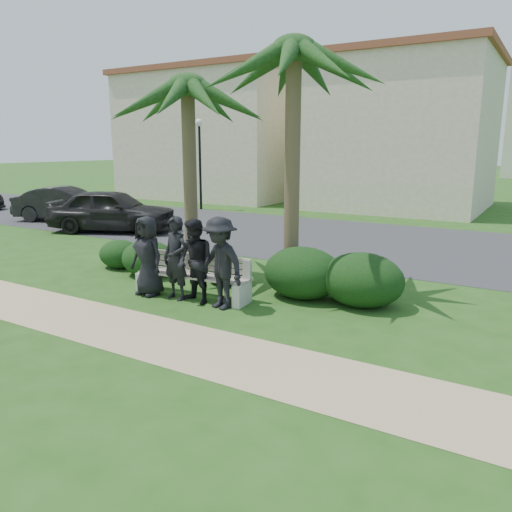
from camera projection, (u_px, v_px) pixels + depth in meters
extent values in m
plane|color=#254B15|center=(197.00, 303.00, 9.86)|extent=(160.00, 160.00, 0.00)
cube|color=tan|center=(131.00, 331.00, 8.35)|extent=(30.00, 1.60, 0.01)
cube|color=#2D2D30|center=(345.00, 239.00, 16.55)|extent=(160.00, 8.00, 0.01)
cube|color=beige|center=(220.00, 138.00, 30.20)|extent=(10.00, 8.00, 7.00)
cube|color=brown|center=(219.00, 75.00, 29.42)|extent=(10.40, 8.40, 0.30)
cube|color=beige|center=(402.00, 136.00, 24.67)|extent=(8.00, 8.00, 7.00)
cube|color=brown|center=(407.00, 58.00, 23.88)|extent=(8.40, 8.40, 0.30)
cylinder|color=black|center=(200.00, 168.00, 24.00)|extent=(0.12, 0.12, 4.00)
sphere|color=white|center=(199.00, 123.00, 23.54)|extent=(0.36, 0.36, 0.36)
cube|color=#A6998C|center=(192.00, 276.00, 10.10)|extent=(2.47, 0.80, 0.04)
cube|color=#A6998C|center=(199.00, 262.00, 10.25)|extent=(2.42, 0.29, 0.28)
cube|color=beige|center=(151.00, 280.00, 10.72)|extent=(0.22, 0.57, 0.45)
cube|color=beige|center=(239.00, 296.00, 9.58)|extent=(0.22, 0.57, 0.45)
imported|color=black|center=(148.00, 256.00, 10.24)|extent=(0.85, 0.60, 1.65)
imported|color=black|center=(176.00, 258.00, 9.94)|extent=(0.66, 0.48, 1.68)
imported|color=black|center=(195.00, 262.00, 9.68)|extent=(0.93, 0.80, 1.66)
imported|color=black|center=(220.00, 263.00, 9.36)|extent=(1.26, 0.90, 1.76)
ellipsoid|color=black|center=(120.00, 253.00, 12.65)|extent=(1.13, 0.94, 0.74)
ellipsoid|color=black|center=(148.00, 258.00, 11.85)|extent=(1.34, 1.11, 0.88)
ellipsoid|color=black|center=(227.00, 269.00, 11.19)|extent=(1.04, 0.86, 0.68)
ellipsoid|color=black|center=(303.00, 271.00, 10.15)|extent=(1.65, 1.36, 1.07)
ellipsoid|color=black|center=(350.00, 284.00, 9.87)|extent=(1.07, 0.89, 0.70)
ellipsoid|color=black|center=(362.00, 278.00, 9.63)|extent=(1.63, 1.35, 1.07)
cylinder|color=brown|center=(190.00, 183.00, 11.68)|extent=(0.32, 0.32, 4.37)
cylinder|color=brown|center=(292.00, 175.00, 10.31)|extent=(0.32, 0.32, 4.90)
imported|color=black|center=(112.00, 210.00, 17.90)|extent=(4.86, 3.46, 1.54)
imported|color=black|center=(67.00, 204.00, 20.55)|extent=(4.44, 3.00, 1.38)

